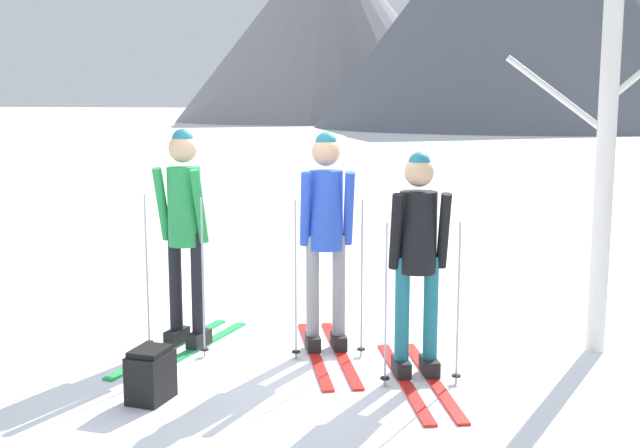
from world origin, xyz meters
TOP-DOWN VIEW (x-y plane):
  - ground_plane at (0.00, 0.00)m, footprint 400.00×400.00m
  - skier_in_green at (-1.03, -0.00)m, footprint 0.61×1.76m
  - skier_in_blue at (0.14, 0.24)m, footprint 1.00×1.70m
  - skier_in_black at (0.98, -0.16)m, footprint 0.95×1.69m
  - birch_tree_slender at (2.29, 0.92)m, footprint 1.26×0.31m
  - backpack_on_snow_front at (-0.71, -1.18)m, footprint 0.25×0.33m

SIDE VIEW (x-z plane):
  - ground_plane at x=0.00m, z-range 0.00..0.00m
  - backpack_on_snow_front at x=-0.71m, z-range 0.00..0.38m
  - skier_in_black at x=0.98m, z-range 0.08..1.80m
  - skier_in_blue at x=0.14m, z-range 0.11..1.94m
  - skier_in_green at x=-1.03m, z-range 0.11..1.97m
  - birch_tree_slender at x=2.29m, z-range 0.02..3.58m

